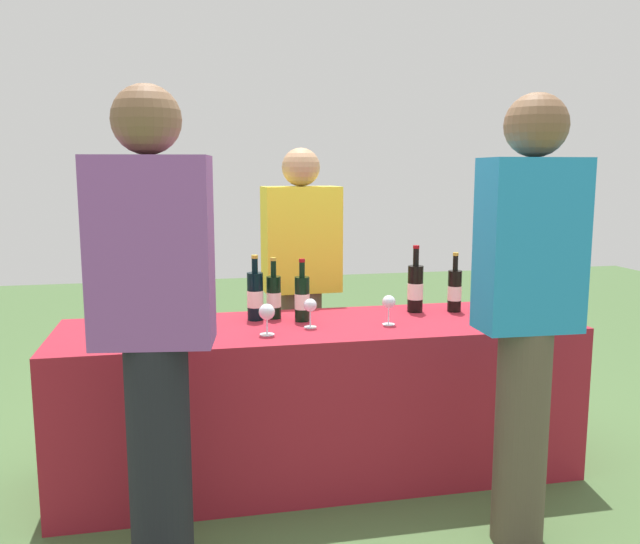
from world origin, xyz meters
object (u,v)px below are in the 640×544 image
(wine_bottle_3, at_px, (302,298))
(wine_bottle_5, at_px, (455,290))
(wine_bottle_2, at_px, (274,297))
(wine_bottle_0, at_px, (185,302))
(wine_bottle_4, at_px, (415,288))
(wine_bottle_6, at_px, (494,292))
(wine_glass_1, at_px, (267,313))
(guest_1, at_px, (527,303))
(wine_bottle_1, at_px, (255,296))
(guest_0, at_px, (154,319))
(wine_glass_3, at_px, (389,303))
(wine_glass_2, at_px, (310,307))
(server_pouring, at_px, (301,279))
(wine_glass_0, at_px, (191,314))

(wine_bottle_3, height_order, wine_bottle_5, wine_bottle_5)
(wine_bottle_2, distance_m, wine_bottle_5, 0.94)
(wine_bottle_0, xyz_separation_m, wine_bottle_4, (1.17, 0.07, 0.01))
(wine_bottle_6, height_order, wine_glass_1, wine_bottle_6)
(guest_1, bearing_deg, wine_bottle_1, 138.24)
(wine_bottle_1, xyz_separation_m, wine_bottle_4, (0.83, 0.02, 0.00))
(wine_bottle_0, height_order, wine_bottle_4, wine_bottle_4)
(wine_bottle_4, distance_m, guest_0, 1.53)
(wine_bottle_0, relative_size, wine_bottle_2, 1.04)
(wine_bottle_3, xyz_separation_m, wine_glass_3, (0.39, -0.16, -0.01))
(wine_bottle_3, xyz_separation_m, wine_glass_2, (0.01, -0.14, -0.01))
(wine_glass_2, bearing_deg, guest_0, -137.74)
(guest_1, bearing_deg, wine_bottle_2, 134.67)
(wine_bottle_1, distance_m, wine_bottle_4, 0.83)
(server_pouring, distance_m, guest_0, 1.53)
(wine_bottle_5, height_order, server_pouring, server_pouring)
(server_pouring, height_order, guest_1, guest_1)
(wine_bottle_6, height_order, guest_1, guest_1)
(wine_bottle_4, relative_size, server_pouring, 0.22)
(wine_glass_2, bearing_deg, server_pouring, 83.06)
(wine_bottle_2, xyz_separation_m, guest_0, (-0.53, -0.84, 0.10))
(wine_bottle_0, distance_m, wine_glass_0, 0.22)
(wine_bottle_1, xyz_separation_m, guest_1, (0.94, -0.89, 0.10))
(wine_bottle_0, xyz_separation_m, wine_bottle_5, (1.37, 0.04, -0.00))
(wine_glass_2, bearing_deg, wine_bottle_3, 95.14)
(wine_bottle_0, bearing_deg, wine_bottle_5, 1.59)
(wine_bottle_4, bearing_deg, wine_bottle_2, -179.86)
(guest_1, bearing_deg, wine_bottle_6, 72.85)
(guest_0, distance_m, guest_1, 1.39)
(wine_bottle_0, relative_size, wine_bottle_6, 1.04)
(wine_bottle_5, relative_size, wine_glass_1, 2.18)
(wine_bottle_1, height_order, server_pouring, server_pouring)
(wine_bottle_4, xyz_separation_m, wine_bottle_6, (0.39, -0.10, -0.02))
(wine_glass_2, bearing_deg, wine_bottle_6, 7.67)
(wine_bottle_3, bearing_deg, wine_glass_0, -159.75)
(wine_bottle_4, distance_m, wine_glass_1, 0.87)
(wine_glass_0, bearing_deg, wine_bottle_6, 7.03)
(guest_1, bearing_deg, wine_glass_3, 118.75)
(wine_glass_0, relative_size, guest_0, 0.08)
(wine_bottle_1, bearing_deg, server_pouring, 57.72)
(wine_bottle_1, relative_size, wine_bottle_4, 0.93)
(wine_glass_3, relative_size, guest_1, 0.08)
(wine_bottle_4, relative_size, wine_glass_2, 2.53)
(wine_glass_0, xyz_separation_m, wine_glass_1, (0.33, -0.04, -0.00))
(wine_bottle_2, bearing_deg, wine_bottle_1, -168.88)
(wine_bottle_1, bearing_deg, wine_bottle_3, -17.83)
(wine_bottle_1, bearing_deg, wine_glass_3, -20.96)
(wine_bottle_0, bearing_deg, server_pouring, 40.38)
(wine_bottle_6, xyz_separation_m, wine_glass_3, (-0.62, -0.15, -0.00))
(wine_bottle_1, relative_size, wine_glass_0, 2.26)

